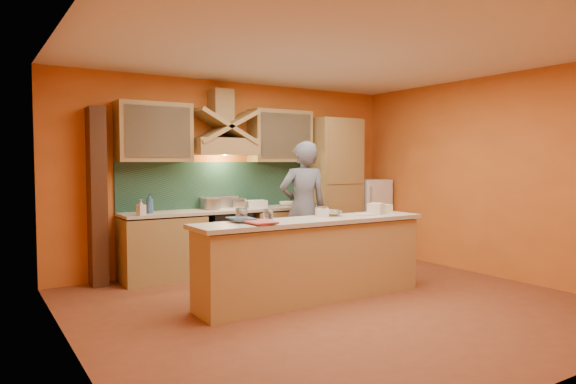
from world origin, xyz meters
TOP-DOWN VIEW (x-y plane):
  - floor at (0.00, 0.00)m, footprint 5.50×5.00m
  - ceiling at (0.00, 0.00)m, footprint 5.50×5.00m
  - wall_back at (0.00, 2.50)m, footprint 5.50×0.02m
  - wall_front at (0.00, -2.50)m, footprint 5.50×0.02m
  - wall_left at (-2.75, 0.00)m, footprint 0.02×5.00m
  - wall_right at (2.75, 0.00)m, footprint 0.02×5.00m
  - base_cabinet_left at (-1.25, 2.20)m, footprint 1.10×0.60m
  - base_cabinet_right at (0.65, 2.20)m, footprint 1.10×0.60m
  - counter_top at (-0.30, 2.20)m, footprint 3.00×0.62m
  - stove at (-0.30, 2.20)m, footprint 0.60×0.58m
  - backsplash at (-0.30, 2.48)m, footprint 3.00×0.03m
  - range_hood at (-0.30, 2.25)m, footprint 0.92×0.50m
  - hood_chimney at (-0.30, 2.35)m, footprint 0.30×0.30m
  - upper_cabinet_left at (-1.30, 2.33)m, footprint 1.00×0.35m
  - upper_cabinet_right at (0.70, 2.33)m, footprint 1.00×0.35m
  - pantry_column at (1.65, 2.20)m, footprint 0.80×0.60m
  - fridge at (2.40, 2.20)m, footprint 0.58×0.60m
  - trim_column_left at (-2.05, 2.35)m, footprint 0.20×0.30m
  - island_body at (-0.10, 0.30)m, footprint 2.80×0.55m
  - island_top at (-0.10, 0.30)m, footprint 2.90×0.62m
  - person at (0.58, 1.50)m, footprint 0.79×0.62m
  - pot_large at (-0.50, 2.23)m, footprint 0.31×0.31m
  - pot_small at (-0.07, 2.22)m, footprint 0.22×0.22m
  - soap_bottle_a at (-1.60, 1.96)m, footprint 0.12×0.12m
  - soap_bottle_b at (-1.41, 2.20)m, footprint 0.12×0.12m
  - bowl_back at (0.74, 2.21)m, footprint 0.23×0.23m
  - dish_rack at (0.21, 2.22)m, footprint 0.33×0.28m
  - book_lower at (-0.99, 0.15)m, footprint 0.26×0.34m
  - book_upper at (-1.06, 0.46)m, footprint 0.24×0.32m
  - jar_large at (-0.98, 0.38)m, footprint 0.13×0.13m
  - jar_small at (-0.68, 0.33)m, footprint 0.14×0.14m
  - kitchen_scale at (0.11, 0.40)m, footprint 0.17×0.17m
  - mixing_bowl at (0.27, 0.44)m, footprint 0.36×0.36m
  - cloth at (0.69, 0.30)m, footprint 0.28×0.24m
  - grocery_bag_a at (0.88, 0.31)m, footprint 0.27×0.25m
  - grocery_bag_b at (1.11, 0.40)m, footprint 0.18×0.14m

SIDE VIEW (x-z plane):
  - floor at x=0.00m, z-range -0.01..0.01m
  - base_cabinet_left at x=-1.25m, z-range 0.00..0.86m
  - base_cabinet_right at x=0.65m, z-range 0.00..0.86m
  - island_body at x=-0.10m, z-range 0.00..0.88m
  - stove at x=-0.30m, z-range 0.00..0.90m
  - fridge at x=2.40m, z-range 0.00..1.30m
  - counter_top at x=-0.30m, z-range 0.88..0.92m
  - island_top at x=-0.10m, z-range 0.90..0.95m
  - person at x=0.58m, z-range 0.00..1.89m
  - bowl_back at x=0.74m, z-range 0.92..0.99m
  - cloth at x=0.69m, z-range 0.94..0.96m
  - book_lower at x=-0.99m, z-range 0.95..0.98m
  - pot_small at x=-0.07m, z-range 0.90..1.03m
  - dish_rack at x=0.21m, z-range 0.92..1.03m
  - mixing_bowl at x=0.27m, z-range 0.94..1.01m
  - book_upper at x=-1.06m, z-range 0.97..0.99m
  - pot_large at x=-0.50m, z-range 0.90..1.07m
  - grocery_bag_b at x=1.11m, z-range 0.95..1.05m
  - kitchen_scale at x=0.11m, z-range 0.94..1.06m
  - jar_small at x=-0.68m, z-range 0.94..1.08m
  - grocery_bag_a at x=0.88m, z-range 0.94..1.08m
  - soap_bottle_a at x=-1.60m, z-range 0.92..1.13m
  - jar_large at x=-0.98m, z-range 0.95..1.10m
  - soap_bottle_b at x=-1.41m, z-range 0.92..1.18m
  - pantry_column at x=1.65m, z-range 0.00..2.30m
  - trim_column_left at x=-2.05m, z-range 0.00..2.30m
  - backsplash at x=-0.30m, z-range 0.90..1.60m
  - wall_back at x=0.00m, z-range 0.00..2.80m
  - wall_front at x=0.00m, z-range 0.00..2.80m
  - wall_left at x=-2.75m, z-range 0.00..2.80m
  - wall_right at x=2.75m, z-range 0.00..2.80m
  - range_hood at x=-0.30m, z-range 1.70..1.94m
  - upper_cabinet_left at x=-1.30m, z-range 1.60..2.40m
  - upper_cabinet_right at x=0.70m, z-range 1.60..2.40m
  - hood_chimney at x=-0.30m, z-range 2.15..2.65m
  - ceiling at x=0.00m, z-range 2.79..2.80m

